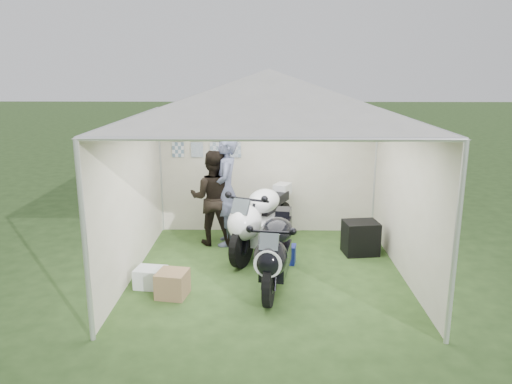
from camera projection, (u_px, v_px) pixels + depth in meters
ground at (268, 271)px, 7.59m from camera, size 80.00×80.00×0.00m
canopy_tent at (269, 100)px, 7.00m from camera, size 5.66×5.66×3.00m
motorcycle_white at (260, 218)px, 8.19m from camera, size 1.17×2.08×1.09m
motorcycle_black at (275, 250)px, 6.93m from camera, size 0.64×2.00×0.99m
paddock_stand at (283, 254)px, 7.90m from camera, size 0.42×0.30×0.29m
person_dark_jacket at (213, 198)px, 8.62m from camera, size 0.84×0.67×1.66m
person_blue_jacket at (225, 191)px, 8.57m from camera, size 0.49×0.72×1.92m
equipment_box at (360, 238)px, 8.27m from camera, size 0.61×0.51×0.55m
crate_0 at (151, 278)px, 7.02m from camera, size 0.46×0.38×0.28m
crate_1 at (172, 284)px, 6.73m from camera, size 0.45×0.45×0.35m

